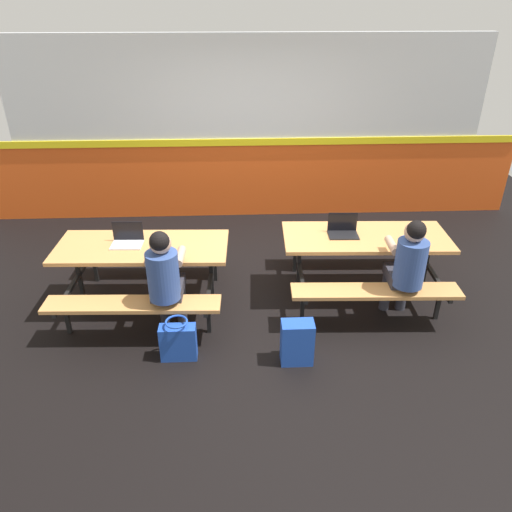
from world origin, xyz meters
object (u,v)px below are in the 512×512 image
Objects in this scene: student_nearer at (165,275)px; student_further at (407,263)px; backpack_dark at (297,342)px; laptop_silver at (127,240)px; picnic_table_left at (143,259)px; picnic_table_right at (364,249)px; tote_bag_bright at (178,341)px; laptop_dark at (343,230)px.

student_nearer and student_further have the same top height.
student_nearer is at bearing 160.00° from backpack_dark.
backpack_dark is at bearing -32.13° from laptop_silver.
laptop_silver is 2.07m from backpack_dark.
student_further is 3.68× the size of laptop_silver.
backpack_dark is at bearing -33.49° from picnic_table_left.
picnic_table_right is 2.27m from tote_bag_bright.
student_nearer is 0.64m from tote_bag_bright.
picnic_table_right is 1.50× the size of student_further.
laptop_silver reaches higher than picnic_table_right.
picnic_table_right reaches higher than tote_bag_bright.
picnic_table_left is at bearing 146.51° from backpack_dark.
backpack_dark is 1.11m from tote_bag_bright.
tote_bag_bright is at bearing -59.10° from laptop_silver.
laptop_silver is 2.31m from laptop_dark.
student_nearer is at bearing -61.62° from picnic_table_left.
picnic_table_right is at bearing 27.78° from tote_bag_bright.
student_nearer reaches higher than tote_bag_bright.
student_nearer is 0.77m from laptop_silver.
backpack_dark is (-0.62, -1.18, -0.57)m from laptop_dark.
student_further reaches higher than picnic_table_right.
tote_bag_bright is (0.58, -0.96, -0.59)m from laptop_silver.
student_nearer is 3.68× the size of laptop_dark.
picnic_table_right is 5.54× the size of laptop_silver.
laptop_silver reaches higher than backpack_dark.
laptop_dark is 0.75× the size of backpack_dark.
picnic_table_left is 2.41m from picnic_table_right.
laptop_silver and laptop_dark have the same top height.
student_further is 1.37m from backpack_dark.
laptop_silver is at bearing -176.92° from laptop_dark.
picnic_table_right is at bearing -10.61° from laptop_dark.
laptop_silver is 1.27m from tote_bag_bright.
student_further reaches higher than backpack_dark.
picnic_table_left reaches higher than backpack_dark.
student_further is 2.36m from tote_bag_bright.
laptop_silver is (-2.83, 0.49, 0.08)m from student_further.
backpack_dark is at bearing -20.00° from student_nearer.
laptop_silver is at bearing 147.87° from backpack_dark.
student_nearer is at bearing -177.06° from student_further.
picnic_table_left is 2.17m from laptop_dark.
tote_bag_bright is at bearing -168.12° from student_further.
student_nearer is 1.39m from backpack_dark.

